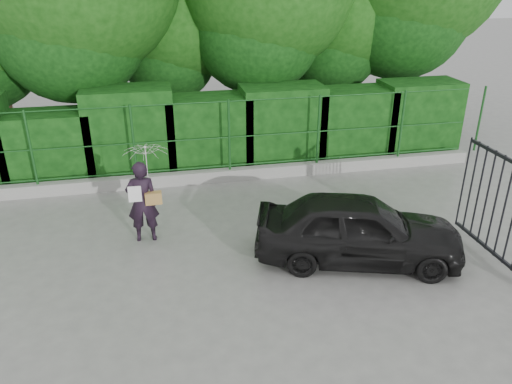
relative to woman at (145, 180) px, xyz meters
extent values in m
plane|color=gray|center=(1.64, -1.90, -1.27)|extent=(80.00, 80.00, 0.00)
cube|color=#9E9E99|center=(1.64, 2.60, -1.12)|extent=(14.00, 0.25, 0.30)
cylinder|color=#174B1A|center=(-2.56, 2.60, -0.07)|extent=(0.06, 0.06, 1.80)
cylinder|color=#174B1A|center=(-0.26, 2.60, -0.07)|extent=(0.06, 0.06, 1.80)
cylinder|color=#174B1A|center=(2.04, 2.60, -0.07)|extent=(0.06, 0.06, 1.80)
cylinder|color=#174B1A|center=(4.34, 2.60, -0.07)|extent=(0.06, 0.06, 1.80)
cylinder|color=#174B1A|center=(6.64, 2.60, -0.07)|extent=(0.06, 0.06, 1.80)
cylinder|color=#174B1A|center=(8.94, 2.60, -0.07)|extent=(0.06, 0.06, 1.80)
cylinder|color=#174B1A|center=(1.64, 2.60, -0.87)|extent=(13.60, 0.03, 0.03)
cylinder|color=#174B1A|center=(1.64, 2.60, -0.12)|extent=(13.60, 0.03, 0.03)
cylinder|color=#174B1A|center=(1.64, 2.60, 0.78)|extent=(13.60, 0.03, 0.03)
cube|color=black|center=(-2.36, 3.60, -0.39)|extent=(2.20, 1.20, 1.76)
cube|color=black|center=(-0.36, 3.60, -0.14)|extent=(2.20, 1.20, 2.27)
cube|color=black|center=(1.64, 3.60, -0.30)|extent=(2.20, 1.20, 1.95)
cube|color=black|center=(3.64, 3.60, -0.21)|extent=(2.20, 1.20, 2.13)
cube|color=black|center=(5.64, 3.60, -0.29)|extent=(2.20, 1.20, 1.96)
cube|color=black|center=(7.64, 3.60, -0.23)|extent=(2.20, 1.20, 2.08)
cylinder|color=black|center=(-3.86, 6.10, 0.60)|extent=(0.36, 0.36, 3.75)
cylinder|color=black|center=(-1.36, 5.30, 0.98)|extent=(0.36, 0.36, 4.50)
cylinder|color=black|center=(1.14, 6.60, 0.35)|extent=(0.36, 0.36, 3.25)
sphere|color=#14470F|center=(1.14, 6.60, 2.30)|extent=(3.90, 3.90, 3.90)
cylinder|color=black|center=(3.64, 5.60, 0.85)|extent=(0.36, 0.36, 4.25)
cylinder|color=black|center=(6.14, 6.30, 0.48)|extent=(0.36, 0.36, 3.50)
sphere|color=#14470F|center=(6.14, 6.30, 2.58)|extent=(4.20, 4.20, 4.20)
cylinder|color=black|center=(8.14, 5.90, 1.10)|extent=(0.36, 0.36, 4.75)
cube|color=black|center=(6.24, -1.95, -1.12)|extent=(0.05, 2.00, 0.06)
cube|color=black|center=(6.24, -1.95, 0.68)|extent=(0.05, 2.00, 0.06)
cylinder|color=black|center=(6.24, -2.15, -0.22)|extent=(0.04, 0.04, 1.90)
cylinder|color=black|center=(6.24, -1.90, -0.22)|extent=(0.04, 0.04, 1.90)
cylinder|color=black|center=(6.24, -1.65, -0.22)|extent=(0.04, 0.04, 1.90)
cylinder|color=black|center=(6.24, -1.40, -0.22)|extent=(0.04, 0.04, 1.90)
cylinder|color=black|center=(6.24, -1.15, -0.22)|extent=(0.04, 0.04, 1.90)
cylinder|color=black|center=(6.24, -0.90, -0.22)|extent=(0.04, 0.04, 1.90)
imported|color=black|center=(-0.09, -0.03, -0.44)|extent=(0.63, 0.43, 1.67)
imported|color=white|center=(0.06, 0.02, 0.31)|extent=(0.86, 0.87, 0.79)
cube|color=#A47B3D|center=(0.13, -0.11, -0.34)|extent=(0.32, 0.15, 0.24)
cube|color=white|center=(-0.21, -0.15, -0.21)|extent=(0.25, 0.02, 0.32)
imported|color=black|center=(3.75, -1.58, -0.63)|extent=(4.02, 2.52, 1.28)
camera|label=1|loc=(0.29, -9.02, 3.77)|focal=35.00mm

